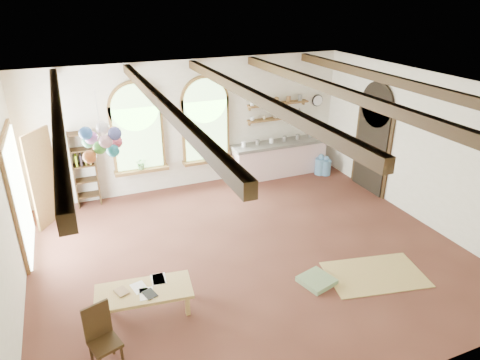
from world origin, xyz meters
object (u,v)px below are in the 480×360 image
kitchen_counter (279,158)px  balloon_cluster (102,141)px  side_chair (105,350)px  coffee_table (144,293)px

kitchen_counter → balloon_cluster: (-4.70, -2.40, 1.87)m
kitchen_counter → side_chair: side_chair is taller
kitchen_counter → balloon_cluster: 5.60m
coffee_table → balloon_cluster: bearing=96.6°
side_chair → balloon_cluster: bearing=79.2°
kitchen_counter → balloon_cluster: bearing=-152.9°
coffee_table → balloon_cluster: size_ratio=1.37×
coffee_table → side_chair: bearing=-128.8°
balloon_cluster → side_chair: bearing=-100.8°
kitchen_counter → coffee_table: (-4.50, -4.12, -0.10)m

